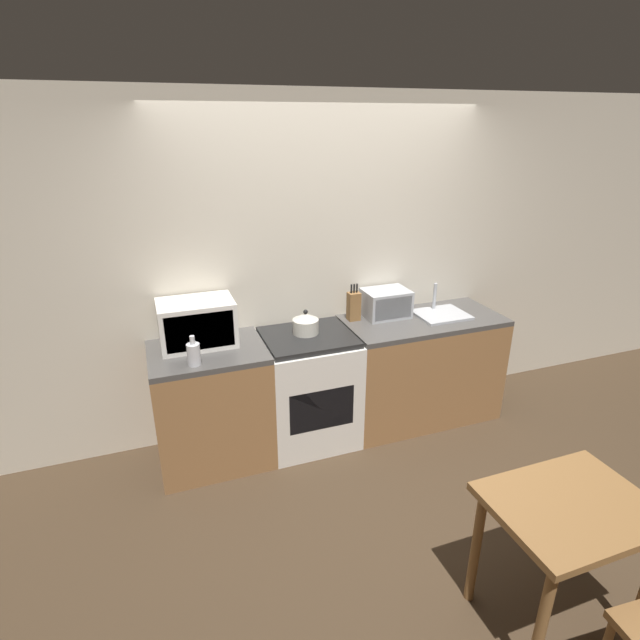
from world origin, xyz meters
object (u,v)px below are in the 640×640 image
at_px(dining_table, 568,524).
at_px(kettle, 306,323).
at_px(microwave, 197,323).
at_px(toaster_oven, 386,303).
at_px(stove_range, 309,388).
at_px(bottle, 194,354).

bearing_deg(dining_table, kettle, 108.55).
distance_m(kettle, microwave, 0.79).
distance_m(kettle, toaster_oven, 0.73).
height_order(stove_range, toaster_oven, toaster_oven).
bearing_deg(toaster_oven, bottle, -167.36).
bearing_deg(microwave, toaster_oven, 1.42).
bearing_deg(stove_range, microwave, 171.61).
xyz_separation_m(stove_range, kettle, (-0.00, 0.04, 0.53)).
xyz_separation_m(bottle, dining_table, (1.50, -1.71, -0.37)).
bearing_deg(microwave, dining_table, -54.67).
bearing_deg(dining_table, stove_range, 108.84).
relative_size(toaster_oven, dining_table, 0.48).
xyz_separation_m(kettle, bottle, (-0.85, -0.24, -0.00)).
distance_m(stove_range, kettle, 0.53).
bearing_deg(kettle, microwave, 174.69).
relative_size(kettle, bottle, 0.96).
bearing_deg(microwave, kettle, -5.31).
relative_size(stove_range, kettle, 4.63).
distance_m(kettle, bottle, 0.88).
bearing_deg(bottle, stove_range, 13.18).
distance_m(bottle, dining_table, 2.30).
xyz_separation_m(stove_range, bottle, (-0.85, -0.20, 0.53)).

